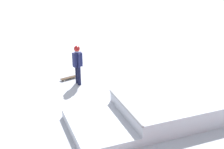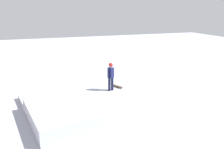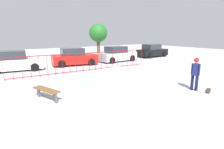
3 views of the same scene
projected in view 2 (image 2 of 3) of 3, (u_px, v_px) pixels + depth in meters
The scene contains 4 objects.
ground_plane at pixel (85, 111), 11.16m from camera, with size 60.00×60.00×0.00m, color #B2B7C1.
skate_ramp at pixel (58, 110), 10.50m from camera, with size 5.76×3.47×0.74m.
skater at pixel (111, 75), 13.66m from camera, with size 0.43×0.42×1.73m.
skateboard at pixel (118, 86), 14.45m from camera, with size 0.81×0.52×0.09m.
Camera 2 is at (-10.07, 2.21, 4.81)m, focal length 36.60 mm.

